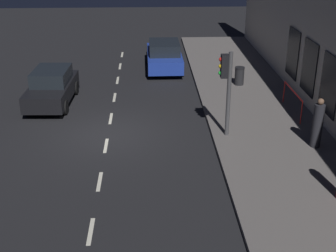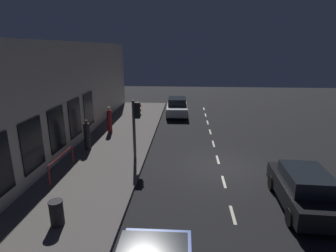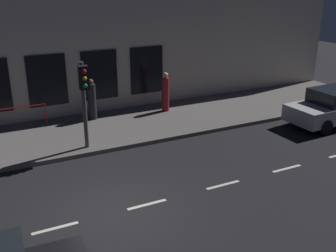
{
  "view_description": "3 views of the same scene",
  "coord_description": "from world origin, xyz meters",
  "px_view_note": "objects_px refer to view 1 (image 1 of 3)",
  "views": [
    {
      "loc": [
        1.6,
        -16.43,
        7.49
      ],
      "look_at": [
        2.23,
        -2.28,
        1.3
      ],
      "focal_mm": 49.54,
      "sensor_mm": 36.0,
      "label": 1
    },
    {
      "loc": [
        1.81,
        13.21,
        6.0
      ],
      "look_at": [
        2.83,
        -2.05,
        1.58
      ],
      "focal_mm": 29.32,
      "sensor_mm": 36.0,
      "label": 2
    },
    {
      "loc": [
        -9.23,
        2.94,
        6.09
      ],
      "look_at": [
        0.92,
        -2.13,
        1.91
      ],
      "focal_mm": 43.0,
      "sensor_mm": 36.0,
      "label": 3
    }
  ],
  "objects_px": {
    "traffic_light": "(226,80)",
    "parked_car_1": "(164,56)",
    "pedestrian_1": "(318,125)",
    "parked_car_2": "(52,87)",
    "trash_bin": "(239,76)"
  },
  "relations": [
    {
      "from": "parked_car_1",
      "to": "pedestrian_1",
      "type": "distance_m",
      "value": 11.53
    },
    {
      "from": "parked_car_1",
      "to": "parked_car_2",
      "type": "height_order",
      "value": "same"
    },
    {
      "from": "parked_car_1",
      "to": "parked_car_2",
      "type": "bearing_deg",
      "value": -135.82
    },
    {
      "from": "pedestrian_1",
      "to": "parked_car_1",
      "type": "bearing_deg",
      "value": 97.72
    },
    {
      "from": "parked_car_1",
      "to": "pedestrian_1",
      "type": "relative_size",
      "value": 2.45
    },
    {
      "from": "traffic_light",
      "to": "pedestrian_1",
      "type": "relative_size",
      "value": 1.76
    },
    {
      "from": "traffic_light",
      "to": "parked_car_1",
      "type": "relative_size",
      "value": 0.72
    },
    {
      "from": "traffic_light",
      "to": "pedestrian_1",
      "type": "height_order",
      "value": "traffic_light"
    },
    {
      "from": "parked_car_1",
      "to": "pedestrian_1",
      "type": "height_order",
      "value": "pedestrian_1"
    },
    {
      "from": "pedestrian_1",
      "to": "trash_bin",
      "type": "relative_size",
      "value": 2.04
    },
    {
      "from": "parked_car_2",
      "to": "pedestrian_1",
      "type": "distance_m",
      "value": 11.52
    },
    {
      "from": "parked_car_1",
      "to": "pedestrian_1",
      "type": "xyz_separation_m",
      "value": [
        5.04,
        -10.37,
        0.2
      ]
    },
    {
      "from": "traffic_light",
      "to": "parked_car_1",
      "type": "height_order",
      "value": "traffic_light"
    },
    {
      "from": "traffic_light",
      "to": "pedestrian_1",
      "type": "xyz_separation_m",
      "value": [
        3.13,
        -1.13,
        -1.32
      ]
    },
    {
      "from": "parked_car_1",
      "to": "parked_car_2",
      "type": "relative_size",
      "value": 1.07
    }
  ]
}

